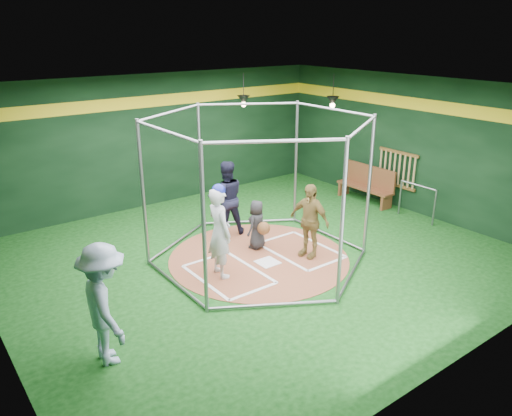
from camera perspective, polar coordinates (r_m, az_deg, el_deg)
room_shell at (r=10.00m, az=0.32°, el=3.38°), size 10.10×9.10×3.53m
clay_disc at (r=10.63m, az=0.32°, el=-5.70°), size 3.80×3.80×0.01m
home_plate at (r=10.41m, az=1.33°, el=-6.21°), size 0.43×0.43×0.01m
batter_box_left at (r=9.95m, az=-3.20°, el=-7.56°), size 1.17×1.77×0.01m
batter_box_right at (r=11.00m, az=5.08°, el=-4.79°), size 1.17×1.77×0.01m
batting_cage at (r=10.07m, az=0.34°, el=1.98°), size 4.05×4.67×3.00m
bat_rack at (r=13.85m, az=15.80°, el=4.33°), size 0.07×1.25×0.98m
pendant_lamp_near at (r=13.91m, az=-1.43°, el=12.25°), size 0.34×0.34×0.90m
pendant_lamp_far at (r=13.86m, az=8.75°, el=12.01°), size 0.34×0.34×0.90m
batter_figure at (r=9.56m, az=-4.19°, el=-2.64°), size 0.50×0.70×1.87m
visitor_leopard at (r=10.47m, az=6.11°, el=-1.43°), size 0.59×1.00×1.60m
catcher_figure at (r=10.86m, az=0.16°, el=-1.94°), size 0.63×0.65×1.09m
umpire at (r=11.55m, az=-3.44°, el=1.15°), size 1.03×0.92×1.75m
bystander_blue at (r=7.49m, az=-16.92°, el=-10.50°), size 0.78×1.24×1.84m
dugout_bench at (r=14.21m, az=12.55°, el=2.77°), size 0.41×1.75×1.02m
steel_railing at (r=13.13m, az=17.97°, el=1.28°), size 0.05×1.07×0.93m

